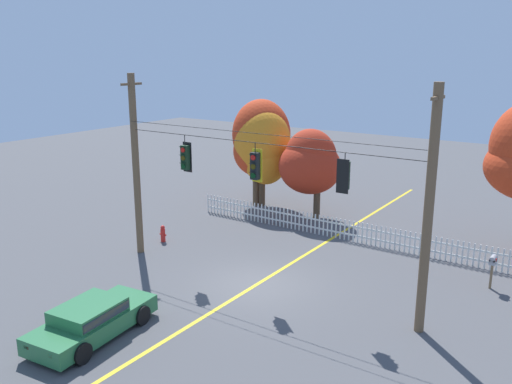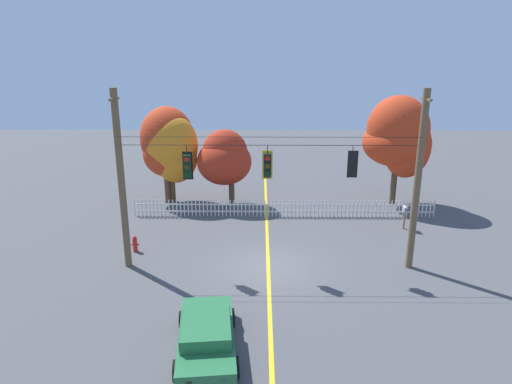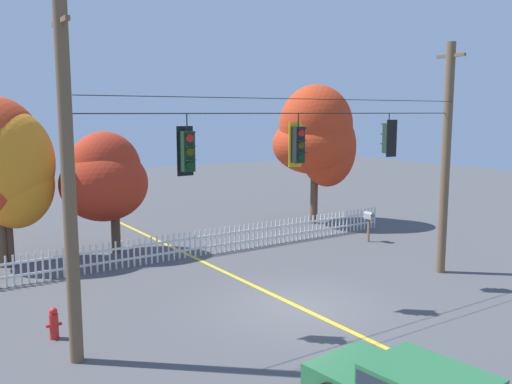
{
  "view_description": "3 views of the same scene",
  "coord_description": "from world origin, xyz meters",
  "px_view_note": "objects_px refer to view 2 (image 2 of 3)",
  "views": [
    {
      "loc": [
        10.78,
        -15.86,
        8.63
      ],
      "look_at": [
        -0.72,
        1.01,
        3.36
      ],
      "focal_mm": 37.83,
      "sensor_mm": 36.0,
      "label": 1
    },
    {
      "loc": [
        -0.35,
        -18.34,
        8.96
      ],
      "look_at": [
        -0.55,
        0.38,
        3.37
      ],
      "focal_mm": 31.44,
      "sensor_mm": 36.0,
      "label": 2
    },
    {
      "loc": [
        -9.43,
        -11.99,
        5.54
      ],
      "look_at": [
        -1.01,
        0.67,
        3.33
      ],
      "focal_mm": 38.71,
      "sensor_mm": 36.0,
      "label": 3
    }
  ],
  "objects_px": {
    "roadside_mailbox": "(405,210)",
    "autumn_maple_near_fence": "(167,144)",
    "traffic_signal_westbound_side": "(352,163)",
    "autumn_maple_far_west": "(399,138)",
    "traffic_signal_eastbound_side": "(267,165)",
    "autumn_maple_mid": "(173,150)",
    "autumn_oak_far_east": "(225,159)",
    "traffic_signal_southbound_primary": "(187,166)",
    "parked_car": "(206,335)",
    "fire_hydrant": "(135,244)"
  },
  "relations": [
    {
      "from": "roadside_mailbox",
      "to": "autumn_maple_near_fence",
      "type": "bearing_deg",
      "value": 160.37
    },
    {
      "from": "traffic_signal_westbound_side",
      "to": "autumn_maple_far_west",
      "type": "distance_m",
      "value": 10.08
    },
    {
      "from": "traffic_signal_eastbound_side",
      "to": "autumn_maple_mid",
      "type": "distance_m",
      "value": 11.07
    },
    {
      "from": "traffic_signal_eastbound_side",
      "to": "autumn_oak_far_east",
      "type": "relative_size",
      "value": 0.31
    },
    {
      "from": "traffic_signal_southbound_primary",
      "to": "parked_car",
      "type": "xyz_separation_m",
      "value": [
        1.4,
        -6.15,
        -4.0
      ]
    },
    {
      "from": "autumn_maple_mid",
      "to": "parked_car",
      "type": "height_order",
      "value": "autumn_maple_mid"
    },
    {
      "from": "traffic_signal_southbound_primary",
      "to": "autumn_oak_far_east",
      "type": "relative_size",
      "value": 0.31
    },
    {
      "from": "autumn_maple_near_fence",
      "to": "fire_hydrant",
      "type": "bearing_deg",
      "value": -90.9
    },
    {
      "from": "traffic_signal_southbound_primary",
      "to": "autumn_maple_far_west",
      "type": "relative_size",
      "value": 0.22
    },
    {
      "from": "traffic_signal_westbound_side",
      "to": "roadside_mailbox",
      "type": "relative_size",
      "value": 1.02
    },
    {
      "from": "traffic_signal_eastbound_side",
      "to": "autumn_maple_mid",
      "type": "bearing_deg",
      "value": 121.99
    },
    {
      "from": "parked_car",
      "to": "roadside_mailbox",
      "type": "bearing_deg",
      "value": 48.66
    },
    {
      "from": "autumn_maple_near_fence",
      "to": "autumn_oak_far_east",
      "type": "height_order",
      "value": "autumn_maple_near_fence"
    },
    {
      "from": "traffic_signal_southbound_primary",
      "to": "autumn_oak_far_east",
      "type": "xyz_separation_m",
      "value": [
        0.84,
        8.85,
        -1.62
      ]
    },
    {
      "from": "autumn_maple_near_fence",
      "to": "autumn_maple_mid",
      "type": "distance_m",
      "value": 0.55
    },
    {
      "from": "autumn_maple_mid",
      "to": "traffic_signal_eastbound_side",
      "type": "bearing_deg",
      "value": -58.01
    },
    {
      "from": "parked_car",
      "to": "traffic_signal_westbound_side",
      "type": "bearing_deg",
      "value": 48.02
    },
    {
      "from": "autumn_oak_far_east",
      "to": "parked_car",
      "type": "relative_size",
      "value": 1.1
    },
    {
      "from": "parked_car",
      "to": "fire_hydrant",
      "type": "distance_m",
      "value": 8.85
    },
    {
      "from": "traffic_signal_southbound_primary",
      "to": "roadside_mailbox",
      "type": "distance_m",
      "value": 12.41
    },
    {
      "from": "autumn_maple_near_fence",
      "to": "autumn_maple_far_west",
      "type": "relative_size",
      "value": 0.89
    },
    {
      "from": "traffic_signal_eastbound_side",
      "to": "autumn_maple_near_fence",
      "type": "relative_size",
      "value": 0.24
    },
    {
      "from": "roadside_mailbox",
      "to": "traffic_signal_eastbound_side",
      "type": "bearing_deg",
      "value": -148.21
    },
    {
      "from": "fire_hydrant",
      "to": "roadside_mailbox",
      "type": "xyz_separation_m",
      "value": [
        13.89,
        3.14,
        0.67
      ]
    },
    {
      "from": "traffic_signal_westbound_side",
      "to": "traffic_signal_eastbound_side",
      "type": "bearing_deg",
      "value": 179.69
    },
    {
      "from": "traffic_signal_westbound_side",
      "to": "fire_hydrant",
      "type": "bearing_deg",
      "value": 171.01
    },
    {
      "from": "traffic_signal_southbound_primary",
      "to": "traffic_signal_eastbound_side",
      "type": "height_order",
      "value": "same"
    },
    {
      "from": "traffic_signal_southbound_primary",
      "to": "autumn_maple_mid",
      "type": "bearing_deg",
      "value": 104.72
    },
    {
      "from": "autumn_oak_far_east",
      "to": "traffic_signal_westbound_side",
      "type": "bearing_deg",
      "value": -55.58
    },
    {
      "from": "autumn_maple_mid",
      "to": "traffic_signal_southbound_primary",
      "type": "bearing_deg",
      "value": -75.28
    },
    {
      "from": "autumn_maple_mid",
      "to": "fire_hydrant",
      "type": "xyz_separation_m",
      "value": [
        -0.5,
        -7.79,
        -3.06
      ]
    },
    {
      "from": "parked_car",
      "to": "autumn_oak_far_east",
      "type": "bearing_deg",
      "value": 92.13
    },
    {
      "from": "autumn_maple_mid",
      "to": "parked_car",
      "type": "bearing_deg",
      "value": -76.02
    },
    {
      "from": "autumn_oak_far_east",
      "to": "autumn_maple_mid",
      "type": "bearing_deg",
      "value": 171.67
    },
    {
      "from": "autumn_maple_far_west",
      "to": "parked_car",
      "type": "xyz_separation_m",
      "value": [
        -10.17,
        -15.06,
        -3.67
      ]
    },
    {
      "from": "traffic_signal_southbound_primary",
      "to": "traffic_signal_westbound_side",
      "type": "height_order",
      "value": "same"
    },
    {
      "from": "traffic_signal_westbound_side",
      "to": "autumn_maple_near_fence",
      "type": "xyz_separation_m",
      "value": [
        -9.75,
        9.61,
        -0.99
      ]
    },
    {
      "from": "fire_hydrant",
      "to": "roadside_mailbox",
      "type": "distance_m",
      "value": 14.26
    },
    {
      "from": "roadside_mailbox",
      "to": "fire_hydrant",
      "type": "bearing_deg",
      "value": -167.26
    },
    {
      "from": "autumn_maple_near_fence",
      "to": "parked_car",
      "type": "bearing_deg",
      "value": -74.95
    },
    {
      "from": "traffic_signal_westbound_side",
      "to": "autumn_maple_mid",
      "type": "distance_m",
      "value": 13.3
    },
    {
      "from": "traffic_signal_eastbound_side",
      "to": "parked_car",
      "type": "relative_size",
      "value": 0.34
    },
    {
      "from": "autumn_maple_far_west",
      "to": "fire_hydrant",
      "type": "distance_m",
      "value": 16.75
    },
    {
      "from": "traffic_signal_southbound_primary",
      "to": "autumn_maple_near_fence",
      "type": "relative_size",
      "value": 0.25
    },
    {
      "from": "fire_hydrant",
      "to": "traffic_signal_westbound_side",
      "type": "bearing_deg",
      "value": -8.99
    },
    {
      "from": "autumn_oak_far_east",
      "to": "autumn_maple_far_west",
      "type": "xyz_separation_m",
      "value": [
        10.73,
        0.06,
        1.29
      ]
    },
    {
      "from": "autumn_maple_near_fence",
      "to": "fire_hydrant",
      "type": "height_order",
      "value": "autumn_maple_near_fence"
    },
    {
      "from": "traffic_signal_westbound_side",
      "to": "fire_hydrant",
      "type": "relative_size",
      "value": 1.67
    },
    {
      "from": "traffic_signal_southbound_primary",
      "to": "traffic_signal_eastbound_side",
      "type": "distance_m",
      "value": 3.38
    },
    {
      "from": "parked_car",
      "to": "fire_hydrant",
      "type": "xyz_separation_m",
      "value": [
        -4.36,
        7.69,
        -0.21
      ]
    }
  ]
}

